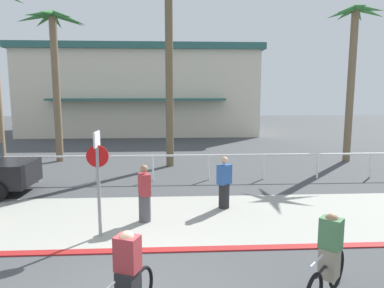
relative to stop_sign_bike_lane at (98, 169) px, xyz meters
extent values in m
plane|color=#424447|center=(0.96, 6.97, -1.68)|extent=(80.00, 80.00, 0.00)
cube|color=#9E9E93|center=(0.96, 1.17, -1.67)|extent=(44.00, 4.00, 0.02)
cube|color=maroon|center=(0.96, -0.83, -1.66)|extent=(44.00, 0.24, 0.03)
cube|color=beige|center=(-0.93, 24.17, 1.72)|extent=(19.08, 10.41, 6.80)
cube|color=#2D605B|center=(-0.93, 24.17, 5.37)|extent=(19.68, 11.01, 0.50)
cube|color=#2D605B|center=(-0.93, 18.47, 1.32)|extent=(13.35, 1.20, 0.16)
cylinder|color=white|center=(0.96, 5.47, -0.68)|extent=(22.24, 0.08, 0.08)
cylinder|color=white|center=(-3.49, 5.47, -1.18)|extent=(0.08, 0.08, 1.00)
cylinder|color=white|center=(-1.27, 5.47, -1.18)|extent=(0.08, 0.08, 1.00)
cylinder|color=white|center=(0.96, 5.47, -1.18)|extent=(0.08, 0.08, 1.00)
cylinder|color=white|center=(3.18, 5.47, -1.18)|extent=(0.08, 0.08, 1.00)
cylinder|color=white|center=(5.40, 5.47, -1.18)|extent=(0.08, 0.08, 1.00)
cylinder|color=white|center=(7.63, 5.47, -1.18)|extent=(0.08, 0.08, 1.00)
cylinder|color=white|center=(9.85, 5.47, -1.18)|extent=(0.08, 0.08, 1.00)
cylinder|color=gray|center=(0.00, 0.00, -0.58)|extent=(0.08, 0.08, 2.20)
cube|color=white|center=(0.00, 0.00, 0.70)|extent=(0.04, 0.56, 0.36)
cylinder|color=red|center=(0.00, 0.00, 0.30)|extent=(0.52, 0.03, 0.52)
cylinder|color=#756047|center=(-4.05, 9.82, 1.97)|extent=(0.36, 0.36, 7.29)
cone|color=#2D6B33|center=(-3.26, 9.82, 5.35)|extent=(1.68, 0.32, 0.83)
cone|color=#2D6B33|center=(-3.42, 10.45, 5.43)|extent=(1.52, 1.52, 0.68)
cone|color=#2D6B33|center=(-4.05, 10.51, 5.38)|extent=(0.32, 1.48, 0.77)
cone|color=#2D6B33|center=(-4.67, 10.45, 5.41)|extent=(1.53, 1.53, 0.72)
cone|color=#2D6B33|center=(-4.91, 9.82, 5.41)|extent=(1.80, 0.32, 0.73)
cone|color=#2D6B33|center=(-4.53, 9.34, 5.46)|extent=(1.24, 1.24, 0.62)
cone|color=#2D6B33|center=(-4.05, 9.00, 5.48)|extent=(0.32, 1.69, 0.59)
cone|color=#2D6B33|center=(-3.41, 9.19, 5.39)|extent=(1.55, 1.55, 0.75)
cylinder|color=brown|center=(1.61, 8.30, 3.14)|extent=(0.36, 0.36, 9.64)
cylinder|color=#756047|center=(10.64, 9.01, 2.10)|extent=(0.36, 0.36, 7.55)
cone|color=#387F3D|center=(11.35, 9.01, 5.66)|extent=(1.52, 0.32, 0.74)
cone|color=#387F3D|center=(11.13, 9.63, 5.69)|extent=(1.28, 1.48, 0.69)
cone|color=#387F3D|center=(10.49, 9.68, 5.72)|extent=(0.63, 1.47, 0.63)
cone|color=#387F3D|center=(10.06, 9.29, 5.68)|extent=(1.39, 0.89, 0.71)
cone|color=#387F3D|center=(10.05, 8.73, 5.69)|extent=(1.40, 0.89, 0.69)
cone|color=#387F3D|center=(10.45, 8.18, 5.74)|extent=(0.70, 1.78, 0.60)
cone|color=#387F3D|center=(11.05, 8.50, 5.69)|extent=(1.12, 1.30, 0.68)
cylinder|color=black|center=(-3.86, 4.76, -1.35)|extent=(0.66, 0.22, 0.66)
torus|color=black|center=(4.67, -2.41, -1.35)|extent=(0.53, 0.57, 0.72)
cylinder|color=black|center=(4.44, -2.66, -1.20)|extent=(0.51, 0.54, 0.35)
cylinder|color=black|center=(4.08, -3.04, -1.06)|extent=(0.30, 0.31, 0.07)
cylinder|color=black|center=(4.38, -2.73, -1.13)|extent=(0.05, 0.05, 0.44)
cylinder|color=silver|center=(3.96, -3.18, -0.80)|extent=(0.37, 0.39, 0.04)
cube|color=gray|center=(4.38, -2.73, -1.07)|extent=(0.42, 0.43, 0.52)
cube|color=#4C7F51|center=(4.38, -2.73, -0.55)|extent=(0.43, 0.42, 0.52)
sphere|color=#9E7556|center=(4.38, -2.73, -0.32)|extent=(0.22, 0.22, 0.22)
cube|color=#232326|center=(1.09, -3.29, -1.07)|extent=(0.38, 0.40, 0.52)
cube|color=#A33338|center=(1.09, -3.29, -0.55)|extent=(0.41, 0.37, 0.52)
sphere|color=#D6A884|center=(1.09, -3.29, -0.32)|extent=(0.22, 0.22, 0.22)
cylinder|color=#4C4C51|center=(0.99, 0.94, -1.30)|extent=(0.40, 0.40, 0.75)
cube|color=#A33338|center=(0.99, 0.94, -0.64)|extent=(0.37, 0.46, 0.58)
sphere|color=#9E7556|center=(0.99, 0.94, -0.22)|extent=(0.21, 0.21, 0.21)
cylinder|color=#232326|center=(3.28, 1.94, -1.30)|extent=(0.45, 0.45, 0.76)
cube|color=#2D5699|center=(3.28, 1.94, -0.63)|extent=(0.48, 0.44, 0.58)
sphere|color=#D6A884|center=(3.28, 1.94, -0.20)|extent=(0.21, 0.21, 0.21)
camera|label=1|loc=(1.77, -8.09, 1.74)|focal=32.54mm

